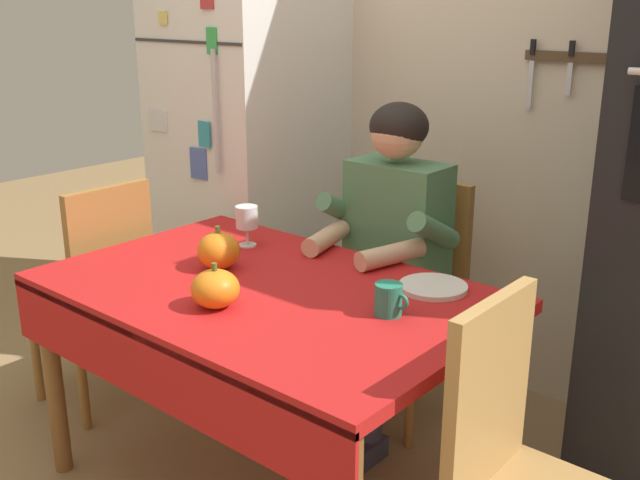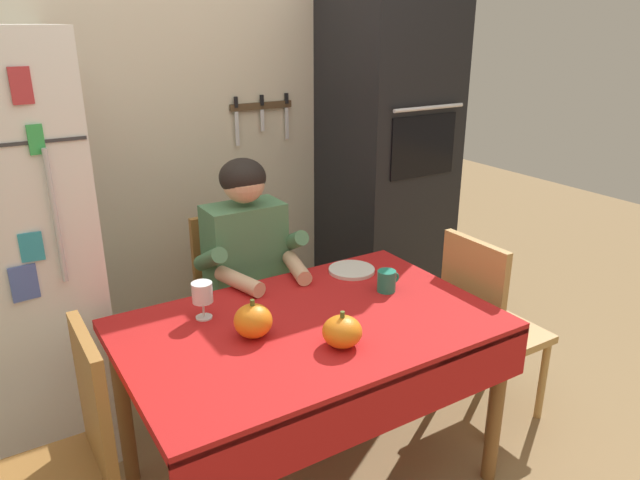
# 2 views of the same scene
# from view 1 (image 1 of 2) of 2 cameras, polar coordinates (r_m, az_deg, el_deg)

# --- Properties ---
(back_wall_assembly) EXTENTS (3.70, 0.13, 2.60)m
(back_wall_assembly) POSITION_cam_1_polar(r_m,az_deg,el_deg) (3.15, 12.81, 12.31)
(back_wall_assembly) COLOR beige
(back_wall_assembly) RESTS_ON ground
(refrigerator) EXTENTS (0.68, 0.71, 1.80)m
(refrigerator) POSITION_cam_1_polar(r_m,az_deg,el_deg) (3.50, -5.47, 6.55)
(refrigerator) COLOR white
(refrigerator) RESTS_ON ground
(dining_table) EXTENTS (1.40, 0.90, 0.74)m
(dining_table) POSITION_cam_1_polar(r_m,az_deg,el_deg) (2.33, -4.49, -5.60)
(dining_table) COLOR brown
(dining_table) RESTS_ON ground
(chair_behind_person) EXTENTS (0.40, 0.40, 0.93)m
(chair_behind_person) POSITION_cam_1_polar(r_m,az_deg,el_deg) (2.93, 7.10, -3.68)
(chair_behind_person) COLOR #9E6B33
(chair_behind_person) RESTS_ON ground
(seated_person) EXTENTS (0.47, 0.55, 1.25)m
(seated_person) POSITION_cam_1_polar(r_m,az_deg,el_deg) (2.71, 5.07, -0.36)
(seated_person) COLOR #38384C
(seated_person) RESTS_ON ground
(chair_right_side) EXTENTS (0.40, 0.40, 0.93)m
(chair_right_side) POSITION_cam_1_polar(r_m,az_deg,el_deg) (1.91, 15.17, -16.77)
(chair_right_side) COLOR tan
(chair_right_side) RESTS_ON ground
(chair_left_side) EXTENTS (0.40, 0.40, 0.93)m
(chair_left_side) POSITION_cam_1_polar(r_m,az_deg,el_deg) (3.04, -16.48, -3.48)
(chair_left_side) COLOR #9E6B33
(chair_left_side) RESTS_ON ground
(coffee_mug) EXTENTS (0.11, 0.08, 0.09)m
(coffee_mug) POSITION_cam_1_polar(r_m,az_deg,el_deg) (2.09, 5.29, -4.55)
(coffee_mug) COLOR #237F66
(coffee_mug) RESTS_ON dining_table
(wine_glass) EXTENTS (0.08, 0.08, 0.15)m
(wine_glass) POSITION_cam_1_polar(r_m,az_deg,el_deg) (2.66, -5.63, 1.65)
(wine_glass) COLOR white
(wine_glass) RESTS_ON dining_table
(pumpkin_large) EXTENTS (0.14, 0.14, 0.15)m
(pumpkin_large) POSITION_cam_1_polar(r_m,az_deg,el_deg) (2.45, -7.76, -0.81)
(pumpkin_large) COLOR orange
(pumpkin_large) RESTS_ON dining_table
(pumpkin_medium) EXTENTS (0.14, 0.14, 0.13)m
(pumpkin_medium) POSITION_cam_1_polar(r_m,az_deg,el_deg) (2.15, -8.02, -3.71)
(pumpkin_medium) COLOR orange
(pumpkin_medium) RESTS_ON dining_table
(serving_tray) EXTENTS (0.21, 0.21, 0.02)m
(serving_tray) POSITION_cam_1_polar(r_m,az_deg,el_deg) (2.30, 8.65, -3.57)
(serving_tray) COLOR silver
(serving_tray) RESTS_ON dining_table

